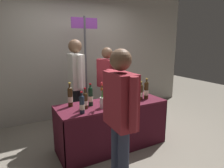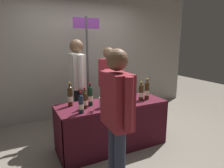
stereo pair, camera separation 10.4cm
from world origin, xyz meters
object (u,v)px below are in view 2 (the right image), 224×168
at_px(taster_foreground_right, 117,112).
at_px(vendor_presenter, 109,80).
at_px(tasting_table, 112,117).
at_px(display_bottle_0, 131,95).
at_px(wine_glass_near_vendor, 116,93).
at_px(booth_signpost, 87,59).
at_px(featured_wine_bottle, 124,89).
at_px(flower_vase, 102,99).

bearing_deg(taster_foreground_right, vendor_presenter, -20.77).
xyz_separation_m(tasting_table, display_bottle_0, (0.26, -0.14, 0.36)).
relative_size(wine_glass_near_vendor, taster_foreground_right, 0.09).
relative_size(wine_glass_near_vendor, booth_signpost, 0.07).
height_order(vendor_presenter, booth_signpost, booth_signpost).
relative_size(featured_wine_bottle, taster_foreground_right, 0.21).
bearing_deg(taster_foreground_right, tasting_table, -21.40).
bearing_deg(display_bottle_0, booth_signpost, 102.31).
xyz_separation_m(display_bottle_0, wine_glass_near_vendor, (-0.13, 0.27, -0.02)).
relative_size(tasting_table, display_bottle_0, 5.74).
bearing_deg(wine_glass_near_vendor, display_bottle_0, -65.28).
bearing_deg(booth_signpost, featured_wine_bottle, -69.57).
bearing_deg(vendor_presenter, flower_vase, -40.93).
distance_m(display_bottle_0, wine_glass_near_vendor, 0.30).
height_order(display_bottle_0, vendor_presenter, vendor_presenter).
bearing_deg(tasting_table, display_bottle_0, -27.36).
relative_size(featured_wine_bottle, flower_vase, 0.89).
xyz_separation_m(tasting_table, booth_signpost, (0.00, 1.08, 0.83)).
distance_m(featured_wine_bottle, booth_signpost, 1.04).
height_order(display_bottle_0, wine_glass_near_vendor, display_bottle_0).
xyz_separation_m(tasting_table, taster_foreground_right, (-0.40, -0.91, 0.46)).
bearing_deg(vendor_presenter, featured_wine_bottle, -10.62).
bearing_deg(tasting_table, wine_glass_near_vendor, 44.39).
bearing_deg(wine_glass_near_vendor, vendor_presenter, 73.76).
bearing_deg(tasting_table, flower_vase, -148.65).
distance_m(tasting_table, wine_glass_near_vendor, 0.39).
relative_size(featured_wine_bottle, display_bottle_0, 1.15).
relative_size(tasting_table, taster_foreground_right, 1.07).
distance_m(vendor_presenter, taster_foreground_right, 1.86).
xyz_separation_m(wine_glass_near_vendor, booth_signpost, (-0.14, 0.94, 0.50)).
xyz_separation_m(featured_wine_bottle, flower_vase, (-0.55, -0.33, -0.02)).
bearing_deg(display_bottle_0, taster_foreground_right, -130.84).
height_order(featured_wine_bottle, display_bottle_0, featured_wine_bottle).
bearing_deg(taster_foreground_right, wine_glass_near_vendor, -24.90).
distance_m(vendor_presenter, booth_signpost, 0.59).
relative_size(flower_vase, vendor_presenter, 0.25).
height_order(featured_wine_bottle, booth_signpost, booth_signpost).
relative_size(flower_vase, booth_signpost, 0.18).
bearing_deg(flower_vase, taster_foreground_right, -102.99).
relative_size(tasting_table, wine_glass_near_vendor, 11.72).
xyz_separation_m(featured_wine_bottle, booth_signpost, (-0.33, 0.88, 0.46)).
relative_size(featured_wine_bottle, vendor_presenter, 0.22).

